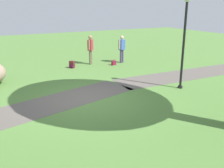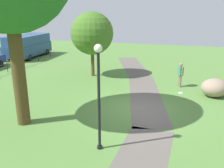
# 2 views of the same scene
# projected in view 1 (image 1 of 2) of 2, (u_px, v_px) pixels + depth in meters

# --- Properties ---
(ground_plane) EXTENTS (48.00, 48.00, 0.00)m
(ground_plane) POSITION_uv_depth(u_px,v_px,m) (88.00, 99.00, 9.84)
(ground_plane) COLOR #547F3A
(footpath_segment_near) EXTENTS (8.06, 2.06, 0.01)m
(footpath_segment_near) POSITION_uv_depth(u_px,v_px,m) (188.00, 74.00, 13.34)
(footpath_segment_near) COLOR #5F5851
(footpath_segment_near) RESTS_ON ground
(footpath_segment_mid) EXTENTS (8.20, 3.66, 0.01)m
(footpath_segment_mid) POSITION_uv_depth(u_px,v_px,m) (38.00, 107.00, 9.05)
(footpath_segment_mid) COLOR #5F5851
(footpath_segment_mid) RESTS_ON ground
(lamp_post) EXTENTS (0.28, 0.28, 3.82)m
(lamp_post) POSITION_uv_depth(u_px,v_px,m) (185.00, 33.00, 10.47)
(lamp_post) COLOR black
(lamp_post) RESTS_ON ground
(woman_with_handbag) EXTENTS (0.49, 0.35, 1.66)m
(woman_with_handbag) POSITION_uv_depth(u_px,v_px,m) (122.00, 47.00, 15.76)
(woman_with_handbag) COLOR #453D5E
(woman_with_handbag) RESTS_ON ground
(man_near_boulder) EXTENTS (0.42, 0.42, 1.74)m
(man_near_boulder) POSITION_uv_depth(u_px,v_px,m) (90.00, 48.00, 15.32)
(man_near_boulder) COLOR brown
(man_near_boulder) RESTS_ON ground
(handbag_on_grass) EXTENTS (0.35, 0.35, 0.31)m
(handbag_on_grass) POSITION_uv_depth(u_px,v_px,m) (114.00, 63.00, 15.36)
(handbag_on_grass) COLOR maroon
(handbag_on_grass) RESTS_ON ground
(spare_backpack_on_lawn) EXTENTS (0.35, 0.35, 0.40)m
(spare_backpack_on_lawn) POSITION_uv_depth(u_px,v_px,m) (72.00, 65.00, 14.64)
(spare_backpack_on_lawn) COLOR #571F21
(spare_backpack_on_lawn) RESTS_ON ground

